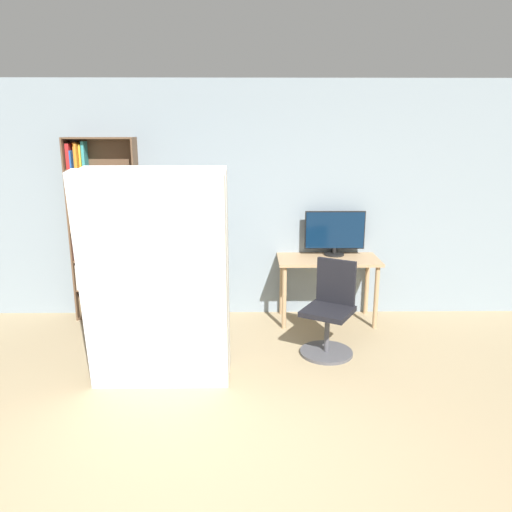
{
  "coord_description": "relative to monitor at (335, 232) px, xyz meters",
  "views": [
    {
      "loc": [
        0.19,
        -2.68,
        2.15
      ],
      "look_at": [
        0.25,
        1.66,
        1.05
      ],
      "focal_mm": 35.0,
      "sensor_mm": 36.0,
      "label": 1
    }
  ],
  "objects": [
    {
      "name": "mattress_near",
      "position": [
        -1.74,
        -1.71,
        -0.08
      ],
      "size": [
        1.17,
        0.38,
        1.87
      ],
      "color": "silver",
      "rests_on": "ground"
    },
    {
      "name": "desk",
      "position": [
        -0.09,
        -0.15,
        -0.39
      ],
      "size": [
        1.14,
        0.57,
        0.75
      ],
      "color": "tan",
      "rests_on": "ground"
    },
    {
      "name": "monitor",
      "position": [
        0.0,
        0.0,
        0.0
      ],
      "size": [
        0.69,
        0.23,
        0.51
      ],
      "color": "black",
      "rests_on": "desk"
    },
    {
      "name": "mattress_far",
      "position": [
        -1.74,
        -1.43,
        -0.08
      ],
      "size": [
        1.17,
        0.35,
        1.87
      ],
      "color": "silver",
      "rests_on": "ground"
    },
    {
      "name": "office_chair",
      "position": [
        -0.19,
        -0.99,
        -0.65
      ],
      "size": [
        0.6,
        0.6,
        0.92
      ],
      "color": "#4C4C51",
      "rests_on": "ground"
    },
    {
      "name": "bookshelf",
      "position": [
        -2.7,
        0.04,
        -0.03
      ],
      "size": [
        0.77,
        0.25,
        2.07
      ],
      "color": "brown",
      "rests_on": "ground"
    },
    {
      "name": "wall_back",
      "position": [
        -1.16,
        0.16,
        0.33
      ],
      "size": [
        8.0,
        0.06,
        2.7
      ],
      "color": "gray",
      "rests_on": "ground"
    },
    {
      "name": "ground_plane",
      "position": [
        -1.16,
        -2.89,
        -1.02
      ],
      "size": [
        16.0,
        16.0,
        0.0
      ],
      "primitive_type": "plane",
      "color": "#9E8966"
    }
  ]
}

